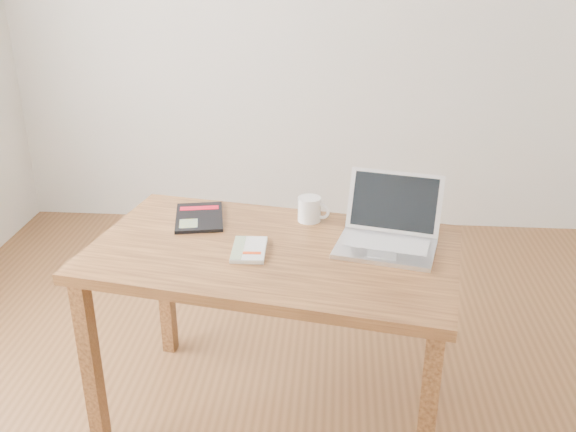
# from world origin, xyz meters

# --- Properties ---
(room) EXTENTS (4.04, 4.04, 2.70)m
(room) POSITION_xyz_m (-0.07, 0.00, 1.36)
(room) COLOR brown
(room) RESTS_ON ground
(desk) EXTENTS (1.40, 0.95, 0.75)m
(desk) POSITION_xyz_m (-0.16, 0.07, 0.66)
(desk) COLOR brown
(desk) RESTS_ON ground
(white_guidebook) EXTENTS (0.12, 0.19, 0.02)m
(white_guidebook) POSITION_xyz_m (-0.24, 0.04, 0.76)
(white_guidebook) COLOR silver
(white_guidebook) RESTS_ON desk
(black_guidebook) EXTENTS (0.23, 0.30, 0.01)m
(black_guidebook) POSITION_xyz_m (-0.48, 0.30, 0.76)
(black_guidebook) COLOR black
(black_guidebook) RESTS_ON desk
(laptop) EXTENTS (0.41, 0.39, 0.23)m
(laptop) POSITION_xyz_m (0.25, 0.14, 0.80)
(laptop) COLOR silver
(laptop) RESTS_ON desk
(coffee_mug) EXTENTS (0.13, 0.09, 0.10)m
(coffee_mug) POSITION_xyz_m (-0.04, 0.32, 0.80)
(coffee_mug) COLOR white
(coffee_mug) RESTS_ON desk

